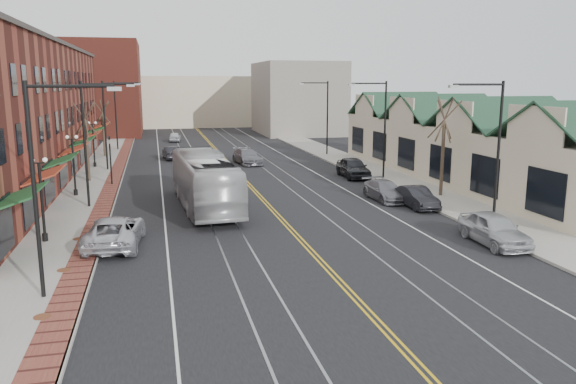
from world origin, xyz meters
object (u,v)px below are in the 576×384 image
parked_car_b (416,197)px  parked_car_c (385,191)px  parked_car_a (494,229)px  transit_bus (205,181)px  parked_suv (115,231)px  parked_car_d (353,168)px

parked_car_b → parked_car_c: 2.86m
parked_car_a → parked_car_c: 11.38m
transit_bus → parked_car_b: bearing=163.3°
transit_bus → parked_suv: 9.41m
transit_bus → parked_car_a: bearing=135.2°
transit_bus → parked_car_a: (13.42, -11.88, -0.95)m
parked_suv → parked_car_b: size_ratio=1.33×
parked_car_a → parked_car_d: size_ratio=0.95×
parked_car_a → parked_car_b: size_ratio=1.15×
transit_bus → parked_car_b: (13.42, -3.21, -1.07)m
parked_car_d → parked_suv: bearing=-135.4°
parked_suv → parked_car_d: 24.97m
parked_car_b → parked_car_c: bearing=111.6°
parked_suv → parked_car_a: 19.04m
transit_bus → parked_car_d: transit_bus is taller
transit_bus → parked_car_c: transit_bus is taller
transit_bus → parked_suv: bearing=53.1°
parked_suv → parked_car_a: parked_car_a is taller
transit_bus → parked_car_a: 17.95m
parked_car_c → parked_car_d: bearing=81.5°
parked_car_c → parked_car_a: bearing=-86.6°
parked_suv → parked_car_b: parked_suv is taller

